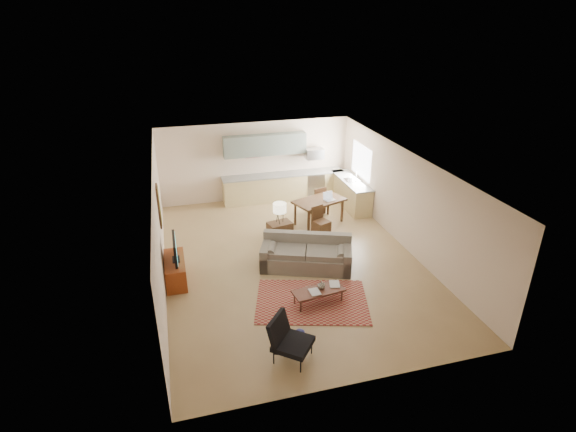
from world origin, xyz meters
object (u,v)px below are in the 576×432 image
object	(u,v)px
coffee_table	(318,296)
dining_table	(319,212)
sofa	(306,253)
console_table	(280,235)
tv_credenza	(175,270)
armchair	(293,340)

from	to	relation	value
coffee_table	dining_table	size ratio (longest dim) A/B	0.76
sofa	coffee_table	distance (m)	1.58
dining_table	console_table	bearing A→B (deg)	-163.73
sofa	coffee_table	world-z (taller)	sofa
tv_credenza	coffee_table	bearing A→B (deg)	-30.50
tv_credenza	armchair	bearing A→B (deg)	-59.02
coffee_table	tv_credenza	world-z (taller)	tv_credenza
dining_table	tv_credenza	bearing A→B (deg)	-174.67
armchair	tv_credenza	distance (m)	3.94
tv_credenza	dining_table	world-z (taller)	dining_table
coffee_table	console_table	world-z (taller)	console_table
coffee_table	tv_credenza	bearing A→B (deg)	141.49
coffee_table	armchair	size ratio (longest dim) A/B	1.34
coffee_table	armchair	bearing A→B (deg)	-131.53
tv_credenza	dining_table	bearing A→B (deg)	26.26
armchair	dining_table	xyz separation A→B (m)	(2.40, 5.56, -0.05)
armchair	tv_credenza	xyz separation A→B (m)	(-2.02, 3.37, -0.15)
sofa	tv_credenza	bearing A→B (deg)	-163.37
armchair	dining_table	world-z (taller)	armchair
armchair	dining_table	size ratio (longest dim) A/B	0.57
coffee_table	console_table	bearing A→B (deg)	85.56
sofa	armchair	xyz separation A→B (m)	(-1.24, -3.12, 0.02)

